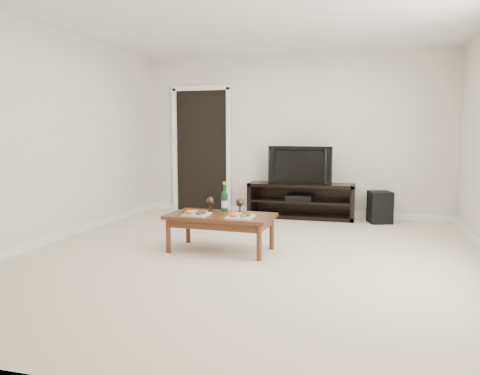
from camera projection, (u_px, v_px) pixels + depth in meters
name	position (u px, v px, depth m)	size (l,w,h in m)	color
floor	(249.00, 256.00, 5.07)	(5.50, 5.50, 0.00)	beige
back_wall	(292.00, 135.00, 7.57)	(5.00, 0.04, 2.60)	beige
ceiling	(249.00, 6.00, 4.77)	(5.00, 5.50, 0.04)	white
doorway	(202.00, 151.00, 7.99)	(0.90, 0.02, 2.05)	black
media_console	(301.00, 201.00, 7.37)	(1.65, 0.45, 0.55)	black
television	(302.00, 165.00, 7.31)	(1.02, 0.13, 0.59)	black
av_receiver	(299.00, 198.00, 7.37)	(0.40, 0.30, 0.08)	black
subwoofer	(380.00, 207.00, 6.97)	(0.32, 0.32, 0.47)	black
coffee_table	(221.00, 233.00, 5.30)	(1.18, 0.64, 0.42)	#512E16
plate_left	(197.00, 212.00, 5.23)	(0.27, 0.27, 0.07)	white
plate_right	(240.00, 215.00, 5.07)	(0.27, 0.27, 0.07)	white
wine_bottle	(225.00, 197.00, 5.46)	(0.07, 0.07, 0.35)	#0F3717
goblet_left	(211.00, 204.00, 5.49)	(0.09, 0.09, 0.17)	#31281B
goblet_right	(240.00, 205.00, 5.38)	(0.09, 0.09, 0.17)	#31281B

